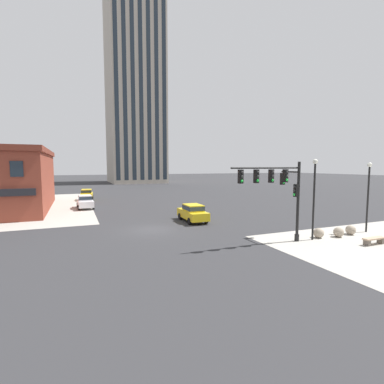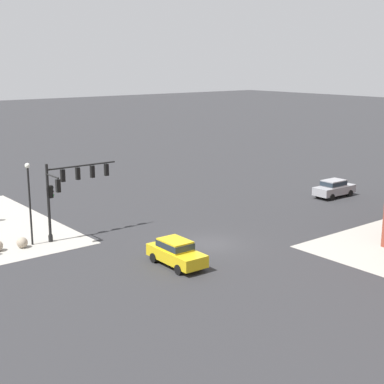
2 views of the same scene
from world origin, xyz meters
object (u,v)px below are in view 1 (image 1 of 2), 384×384
street_lamp_mid_sidewalk (368,189)px  car_main_northbound_near (87,194)px  bollard_sphere_curb_a (319,233)px  bollard_sphere_curb_c (351,230)px  car_main_northbound_far (193,212)px  traffic_signal_main (281,187)px  bollard_sphere_curb_b (339,232)px  bench_near_signal (374,240)px  street_lamp_corner_near (314,190)px  car_main_southbound_far (85,201)px

street_lamp_mid_sidewalk → car_main_northbound_near: size_ratio=1.25×
bollard_sphere_curb_a → bollard_sphere_curb_c: same height
car_main_northbound_far → car_main_northbound_near: bearing=111.0°
traffic_signal_main → bollard_sphere_curb_b: bearing=-5.2°
street_lamp_mid_sidewalk → car_main_northbound_far: 15.13m
bench_near_signal → street_lamp_corner_near: (-2.92, 2.61, 3.33)m
street_lamp_mid_sidewalk → car_main_northbound_far: (-11.46, 9.53, -2.62)m
street_lamp_corner_near → car_main_northbound_near: bearing=113.6°
car_main_southbound_far → traffic_signal_main: bearing=-61.9°
bench_near_signal → street_lamp_corner_near: 5.14m
car_main_northbound_near → street_lamp_corner_near: bearing=-66.4°
car_main_northbound_near → car_main_southbound_far: 9.78m
car_main_northbound_far → street_lamp_mid_sidewalk: bearing=-39.8°
bollard_sphere_curb_a → street_lamp_mid_sidewalk: 6.06m
car_main_northbound_near → traffic_signal_main: bearing=-70.4°
bollard_sphere_curb_a → car_main_southbound_far: size_ratio=0.17×
bollard_sphere_curb_c → car_main_northbound_far: 13.55m
traffic_signal_main → bench_near_signal: (5.67, -2.93, -3.60)m
car_main_northbound_near → car_main_northbound_far: bearing=-69.0°
bollard_sphere_curb_a → bollard_sphere_curb_c: bearing=-3.4°
bollard_sphere_curb_a → car_main_northbound_near: 35.85m
car_main_northbound_near → car_main_northbound_far: same height
bench_near_signal → bollard_sphere_curb_b: bearing=100.7°
bollard_sphere_curb_a → street_lamp_mid_sidewalk: bearing=-0.1°
bollard_sphere_curb_c → bench_near_signal: 2.86m
bollard_sphere_curb_b → bench_near_signal: 2.50m
car_main_northbound_near → car_main_northbound_far: size_ratio=1.02×
bollard_sphere_curb_b → bollard_sphere_curb_c: bearing=7.0°
street_lamp_mid_sidewalk → car_main_southbound_far: size_ratio=1.27×
bollard_sphere_curb_a → street_lamp_corner_near: bearing=-164.9°
street_lamp_corner_near → street_lamp_mid_sidewalk: street_lamp_corner_near is taller
traffic_signal_main → car_main_northbound_far: 10.26m
bench_near_signal → bollard_sphere_curb_c: bearing=68.1°
bollard_sphere_curb_b → car_main_northbound_far: (-7.91, 9.90, 0.54)m
bollard_sphere_curb_c → car_main_southbound_far: 29.67m
car_main_northbound_far → traffic_signal_main: bearing=-74.0°
bollard_sphere_curb_b → bench_near_signal: bearing=-79.3°
street_lamp_corner_near → car_main_southbound_far: size_ratio=1.32×
bollard_sphere_curb_c → car_main_southbound_far: size_ratio=0.17×
street_lamp_mid_sidewalk → bollard_sphere_curb_c: bearing=-174.9°
bollard_sphere_curb_c → street_lamp_corner_near: 5.16m
bollard_sphere_curb_b → car_main_northbound_far: car_main_northbound_far is taller
traffic_signal_main → car_main_northbound_near: traffic_signal_main is taller
bollard_sphere_curb_a → car_main_southbound_far: car_main_southbound_far is taller
bench_near_signal → car_main_northbound_near: size_ratio=0.40×
bench_near_signal → street_lamp_mid_sidewalk: bearing=42.5°
bench_near_signal → car_main_northbound_far: 14.94m
bollard_sphere_curb_a → bench_near_signal: bearing=-53.7°
traffic_signal_main → bollard_sphere_curb_b: traffic_signal_main is taller
bench_near_signal → street_lamp_mid_sidewalk: 5.27m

